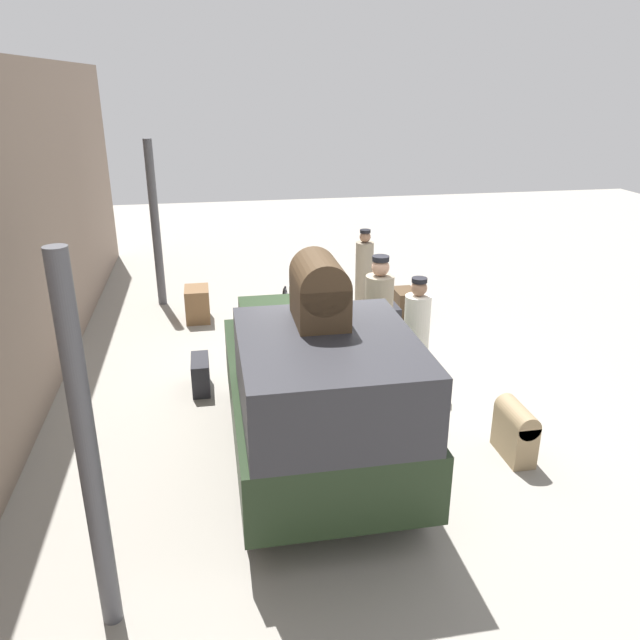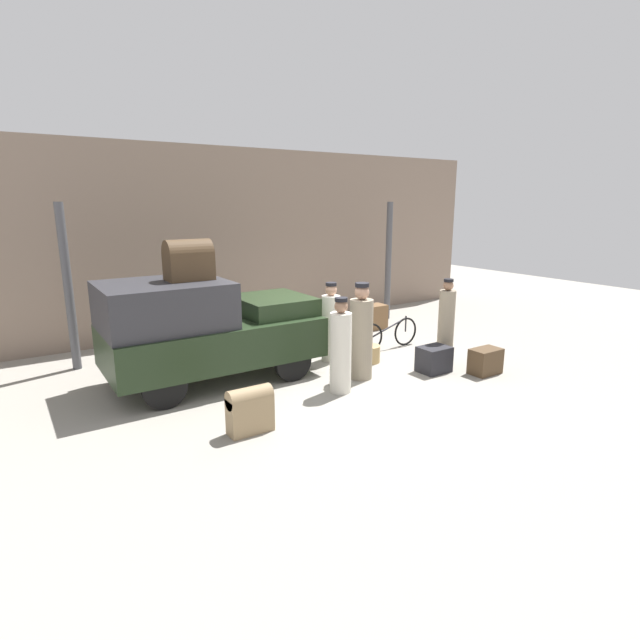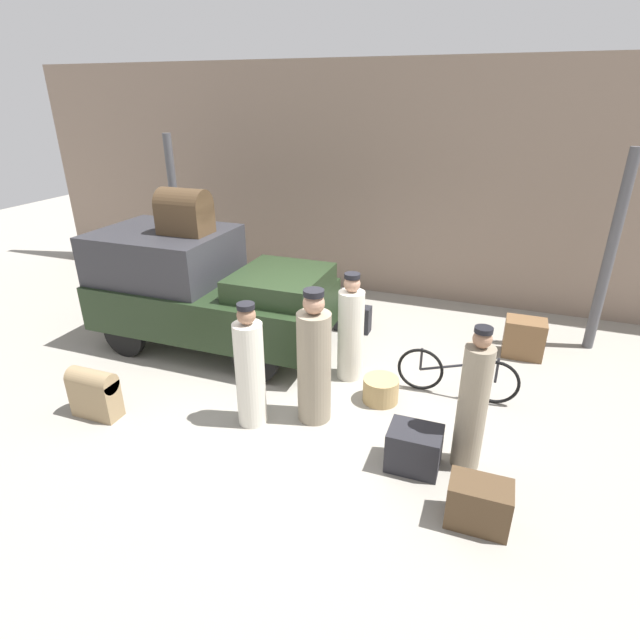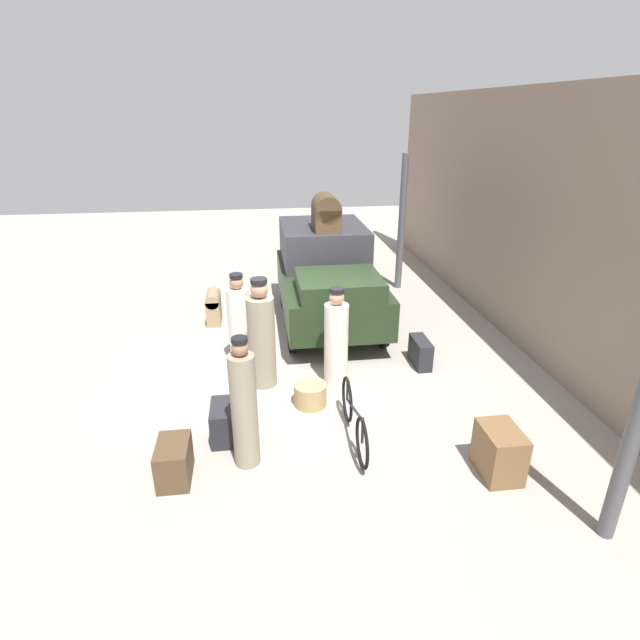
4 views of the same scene
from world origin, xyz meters
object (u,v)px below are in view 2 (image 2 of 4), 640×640
bicycle (388,334)px  trunk_large_brown (277,336)px  trunk_wicker_pale (485,361)px  wicker_basket (368,354)px  suitcase_tan_flat (374,317)px  trunk_on_truck_roof (189,260)px  porter_with_bicycle (446,325)px  trunk_umber_medium (434,359)px  truck (203,328)px  suitcase_black_upright (250,408)px  conductor_in_dark_uniform (361,336)px  porter_standing_middle (341,349)px  porter_lifting_near_truck (331,326)px

bicycle → trunk_large_brown: 2.51m
bicycle → trunk_wicker_pale: (0.46, -2.27, -0.09)m
trunk_wicker_pale → trunk_large_brown: bearing=122.4°
wicker_basket → suitcase_tan_flat: suitcase_tan_flat is taller
trunk_wicker_pale → trunk_on_truck_roof: bearing=152.4°
porter_with_bicycle → trunk_umber_medium: (-0.55, -0.25, -0.55)m
truck → suitcase_black_upright: (-0.22, -2.34, -0.65)m
suitcase_tan_flat → trunk_large_brown: bearing=-179.1°
trunk_wicker_pale → conductor_in_dark_uniform: bearing=152.4°
truck → conductor_in_dark_uniform: 2.85m
conductor_in_dark_uniform → suitcase_tan_flat: conductor_in_dark_uniform is taller
truck → conductor_in_dark_uniform: size_ratio=2.10×
truck → trunk_wicker_pale: (4.61, -2.51, -0.76)m
porter_with_bicycle → suitcase_tan_flat: (0.61, 3.01, -0.49)m
truck → trunk_large_brown: (2.18, 1.31, -0.77)m
wicker_basket → porter_standing_middle: 1.86m
truck → conductor_in_dark_uniform: (2.47, -1.40, -0.20)m
trunk_on_truck_roof → conductor_in_dark_uniform: bearing=-27.7°
conductor_in_dark_uniform → suitcase_black_upright: bearing=-160.7°
suitcase_black_upright → wicker_basket: bearing=25.4°
porter_lifting_near_truck → suitcase_tan_flat: bearing=33.3°
porter_standing_middle → conductor_in_dark_uniform: size_ratio=0.92×
porter_lifting_near_truck → trunk_umber_medium: bearing=-52.8°
conductor_in_dark_uniform → suitcase_tan_flat: (2.55, 2.76, -0.50)m
porter_with_bicycle → trunk_umber_medium: bearing=-155.9°
porter_lifting_near_truck → trunk_umber_medium: size_ratio=2.77×
porter_with_bicycle → suitcase_black_upright: porter_with_bicycle is taller
wicker_basket → conductor_in_dark_uniform: size_ratio=0.27×
bicycle → trunk_umber_medium: bearing=-99.6°
porter_with_bicycle → porter_standing_middle: bearing=-177.8°
porter_standing_middle → trunk_umber_medium: 2.17m
wicker_basket → trunk_large_brown: trunk_large_brown is taller
suitcase_tan_flat → trunk_wicker_pale: size_ratio=1.04×
porter_with_bicycle → conductor_in_dark_uniform: bearing=172.4°
wicker_basket → suitcase_tan_flat: 2.77m
trunk_wicker_pale → trunk_on_truck_roof: 5.77m
truck → trunk_large_brown: truck is taller
wicker_basket → trunk_on_truck_roof: size_ratio=0.64×
bicycle → trunk_on_truck_roof: trunk_on_truck_roof is taller
trunk_wicker_pale → trunk_umber_medium: (-0.74, 0.61, 0.00)m
trunk_large_brown → suitcase_tan_flat: bearing=0.9°
suitcase_tan_flat → trunk_wicker_pale: 3.89m
bicycle → truck: bearing=176.6°
porter_standing_middle → trunk_wicker_pale: size_ratio=2.76×
truck → trunk_wicker_pale: bearing=-28.6°
porter_standing_middle → trunk_on_truck_roof: (-1.95, 1.76, 1.47)m
trunk_wicker_pale → trunk_umber_medium: 0.96m
suitcase_tan_flat → trunk_on_truck_roof: trunk_on_truck_roof is taller
truck → porter_standing_middle: bearing=-45.0°
wicker_basket → porter_lifting_near_truck: (-0.59, 0.48, 0.57)m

